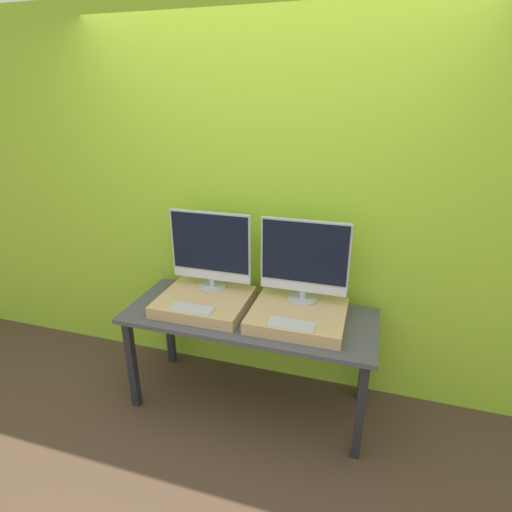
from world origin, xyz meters
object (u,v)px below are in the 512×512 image
at_px(monitor_left, 211,249).
at_px(monitor_right, 304,260).
at_px(keyboard_left, 192,309).
at_px(keyboard_right, 292,324).

height_order(monitor_left, monitor_right, same).
bearing_deg(keyboard_left, monitor_left, 90.00).
bearing_deg(keyboard_left, monitor_right, 27.53).
height_order(keyboard_left, monitor_right, monitor_right).
bearing_deg(monitor_right, keyboard_right, -90.00).
relative_size(monitor_left, monitor_right, 1.00).
xyz_separation_m(keyboard_left, keyboard_right, (0.63, 0.00, 0.00)).
height_order(monitor_left, keyboard_left, monitor_left).
height_order(keyboard_left, keyboard_right, same).
bearing_deg(monitor_right, monitor_left, 180.00).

